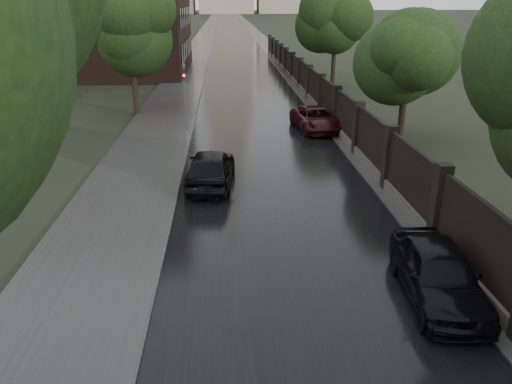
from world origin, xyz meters
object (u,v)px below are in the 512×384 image
Objects in this scene: hatchback_left at (211,167)px; car_right_far at (316,119)px; tree_right_b at (409,50)px; car_right_near at (438,273)px; tree_left_far at (130,35)px; tree_right_c at (335,30)px; traffic_light at (185,92)px.

hatchback_left is 0.95× the size of car_right_far.
tree_right_b reaches higher than hatchback_left.
hatchback_left reaches higher than car_right_near.
tree_left_far reaches higher than car_right_far.
car_right_far is (0.00, 18.20, -0.07)m from car_right_near.
tree_right_c is (0.00, 18.00, 0.00)m from tree_right_b.
car_right_far is (11.40, -4.83, -4.57)m from tree_left_far.
car_right_near is at bearing -96.33° from car_right_far.
tree_right_b is 18.00m from tree_right_c.
car_right_far is at bearing -22.97° from tree_left_far.
traffic_light is 7.89m from car_right_far.
traffic_light is 0.91× the size of car_right_near.
tree_left_far is 1.52× the size of car_right_far.
tree_left_far is 1.05× the size of tree_right_b.
tree_right_c reaches higher than car_right_near.
tree_right_c is at bearing 32.83° from tree_left_far.
car_right_far is at bearing 94.22° from car_right_near.
tree_right_b is 12.44m from traffic_light.
tree_left_far is 13.20m from car_right_far.
tree_right_c is 1.44× the size of car_right_far.
tree_right_b is 16.14m from car_right_near.
tree_left_far is 1.60× the size of hatchback_left.
tree_right_b reaches higher than car_right_far.
tree_left_far is 1.85× the size of traffic_light.
hatchback_left is at bearing -69.27° from tree_left_far.
tree_right_c is 1.59× the size of car_right_near.
car_right_near is at bearing -66.87° from traffic_light.
tree_left_far reaches higher than tree_right_b.
tree_right_b is at bearing -90.00° from tree_right_c.
traffic_light reaches higher than car_right_near.
car_right_near is 0.90× the size of car_right_far.
traffic_light is 0.87× the size of hatchback_left.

